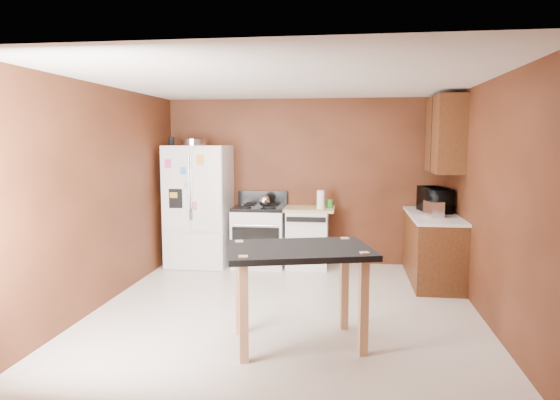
% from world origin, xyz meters
% --- Properties ---
extents(floor, '(4.50, 4.50, 0.00)m').
position_xyz_m(floor, '(0.00, 0.00, 0.00)').
color(floor, silver).
rests_on(floor, ground).
extents(ceiling, '(4.50, 4.50, 0.00)m').
position_xyz_m(ceiling, '(0.00, 0.00, 2.50)').
color(ceiling, white).
rests_on(ceiling, ground).
extents(wall_back, '(4.20, 0.00, 4.20)m').
position_xyz_m(wall_back, '(0.00, 2.25, 1.25)').
color(wall_back, brown).
rests_on(wall_back, ground).
extents(wall_front, '(4.20, 0.00, 4.20)m').
position_xyz_m(wall_front, '(0.00, -2.25, 1.25)').
color(wall_front, brown).
rests_on(wall_front, ground).
extents(wall_left, '(0.00, 4.50, 4.50)m').
position_xyz_m(wall_left, '(-2.10, 0.00, 1.25)').
color(wall_left, brown).
rests_on(wall_left, ground).
extents(wall_right, '(0.00, 4.50, 4.50)m').
position_xyz_m(wall_right, '(2.10, 0.00, 1.25)').
color(wall_right, brown).
rests_on(wall_right, ground).
extents(roasting_pan, '(0.37, 0.37, 0.09)m').
position_xyz_m(roasting_pan, '(-1.61, 1.86, 1.85)').
color(roasting_pan, silver).
rests_on(roasting_pan, refrigerator).
extents(pen_cup, '(0.09, 0.09, 0.13)m').
position_xyz_m(pen_cup, '(-1.93, 1.81, 1.86)').
color(pen_cup, black).
rests_on(pen_cup, refrigerator).
extents(kettle, '(0.17, 0.17, 0.17)m').
position_xyz_m(kettle, '(-0.56, 1.88, 0.99)').
color(kettle, silver).
rests_on(kettle, gas_range).
extents(paper_towel, '(0.12, 0.12, 0.26)m').
position_xyz_m(paper_towel, '(0.27, 1.85, 1.02)').
color(paper_towel, white).
rests_on(paper_towel, dishwasher).
extents(green_canister, '(0.13, 0.13, 0.11)m').
position_xyz_m(green_canister, '(0.39, 2.02, 0.95)').
color(green_canister, green).
rests_on(green_canister, dishwasher).
extents(toaster, '(0.24, 0.31, 0.20)m').
position_xyz_m(toaster, '(1.76, 1.21, 1.00)').
color(toaster, silver).
rests_on(toaster, right_cabinets).
extents(microwave, '(0.51, 0.64, 0.31)m').
position_xyz_m(microwave, '(1.84, 1.68, 1.05)').
color(microwave, black).
rests_on(microwave, right_cabinets).
extents(refrigerator, '(0.90, 0.80, 1.80)m').
position_xyz_m(refrigerator, '(-1.55, 1.86, 0.90)').
color(refrigerator, white).
rests_on(refrigerator, ground).
extents(gas_range, '(0.76, 0.68, 1.10)m').
position_xyz_m(gas_range, '(-0.64, 1.92, 0.46)').
color(gas_range, white).
rests_on(gas_range, ground).
extents(dishwasher, '(0.78, 0.63, 0.89)m').
position_xyz_m(dishwasher, '(0.08, 1.95, 0.45)').
color(dishwasher, white).
rests_on(dishwasher, ground).
extents(right_cabinets, '(0.63, 1.58, 2.45)m').
position_xyz_m(right_cabinets, '(1.84, 1.48, 0.91)').
color(right_cabinets, brown).
rests_on(right_cabinets, ground).
extents(island, '(1.47, 1.17, 0.92)m').
position_xyz_m(island, '(0.23, -0.91, 0.78)').
color(island, black).
rests_on(island, ground).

